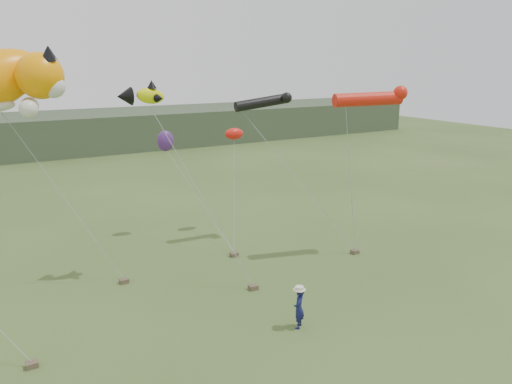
# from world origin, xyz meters

# --- Properties ---
(ground) EXTENTS (120.00, 120.00, 0.00)m
(ground) POSITION_xyz_m (0.00, 0.00, 0.00)
(ground) COLOR #385123
(ground) RESTS_ON ground
(headland) EXTENTS (90.00, 13.00, 4.00)m
(headland) POSITION_xyz_m (-3.11, 44.69, 1.92)
(headland) COLOR #2D3D28
(headland) RESTS_ON ground
(festival_attendant) EXTENTS (0.67, 0.66, 1.56)m
(festival_attendant) POSITION_xyz_m (-0.19, -0.07, 0.78)
(festival_attendant) COLOR #13174A
(festival_attendant) RESTS_ON ground
(sandbag_anchors) EXTENTS (16.01, 5.44, 0.20)m
(sandbag_anchors) POSITION_xyz_m (-1.24, 4.93, 0.10)
(sandbag_anchors) COLOR brown
(sandbag_anchors) RESTS_ON ground
(fish_kite) EXTENTS (2.02, 1.36, 1.06)m
(fish_kite) POSITION_xyz_m (-3.35, 7.33, 8.17)
(fish_kite) COLOR #D6E305
(fish_kite) RESTS_ON ground
(tube_kites) EXTENTS (6.62, 5.91, 1.41)m
(tube_kites) POSITION_xyz_m (6.00, 6.20, 7.75)
(tube_kites) COLOR black
(tube_kites) RESTS_ON ground
(misc_kites) EXTENTS (4.74, 1.72, 1.17)m
(misc_kites) POSITION_xyz_m (1.00, 11.97, 5.46)
(misc_kites) COLOR red
(misc_kites) RESTS_ON ground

